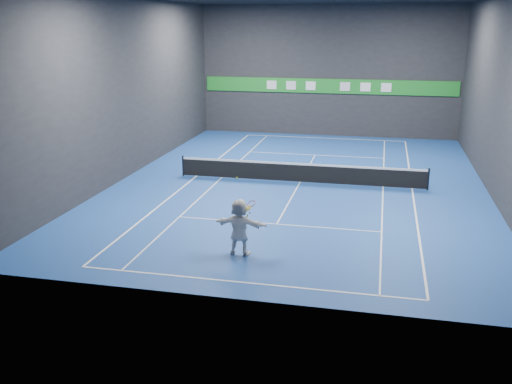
% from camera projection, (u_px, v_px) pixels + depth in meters
% --- Properties ---
extents(ground, '(26.00, 26.00, 0.00)m').
position_uv_depth(ground, '(300.00, 182.00, 28.77)').
color(ground, '#1A4393').
rests_on(ground, ground).
extents(wall_back, '(18.00, 0.10, 9.00)m').
position_uv_depth(wall_back, '(328.00, 71.00, 39.66)').
color(wall_back, '#262628').
rests_on(wall_back, ground).
extents(wall_front, '(18.00, 0.10, 9.00)m').
position_uv_depth(wall_front, '(234.00, 147.00, 15.33)').
color(wall_front, '#262628').
rests_on(wall_front, ground).
extents(wall_left, '(0.10, 26.00, 9.00)m').
position_uv_depth(wall_left, '(129.00, 88.00, 29.37)').
color(wall_left, '#262628').
rests_on(wall_left, ground).
extents(wall_right, '(0.10, 26.00, 9.00)m').
position_uv_depth(wall_right, '(500.00, 98.00, 25.62)').
color(wall_right, '#262628').
rests_on(wall_right, ground).
extents(baseline_near, '(10.98, 0.08, 0.01)m').
position_uv_depth(baseline_near, '(244.00, 282.00, 17.64)').
color(baseline_near, white).
rests_on(baseline_near, ground).
extents(baseline_far, '(10.98, 0.08, 0.01)m').
position_uv_depth(baseline_far, '(325.00, 138.00, 39.90)').
color(baseline_far, white).
rests_on(baseline_far, ground).
extents(sideline_doubles_left, '(0.08, 23.78, 0.01)m').
position_uv_depth(sideline_doubles_left, '(196.00, 176.00, 29.91)').
color(sideline_doubles_left, white).
rests_on(sideline_doubles_left, ground).
extents(sideline_doubles_right, '(0.08, 23.78, 0.01)m').
position_uv_depth(sideline_doubles_right, '(412.00, 189.00, 27.62)').
color(sideline_doubles_right, white).
rests_on(sideline_doubles_right, ground).
extents(sideline_singles_left, '(0.06, 23.78, 0.01)m').
position_uv_depth(sideline_singles_left, '(222.00, 178.00, 29.63)').
color(sideline_singles_left, white).
rests_on(sideline_singles_left, ground).
extents(sideline_singles_right, '(0.06, 23.78, 0.01)m').
position_uv_depth(sideline_singles_right, '(383.00, 187.00, 27.91)').
color(sideline_singles_right, white).
rests_on(sideline_singles_right, ground).
extents(service_line_near, '(8.23, 0.06, 0.01)m').
position_uv_depth(service_line_near, '(277.00, 224.00, 22.78)').
color(service_line_near, white).
rests_on(service_line_near, ground).
extents(service_line_far, '(8.23, 0.06, 0.01)m').
position_uv_depth(service_line_far, '(315.00, 155.00, 34.76)').
color(service_line_far, white).
rests_on(service_line_far, ground).
extents(center_service_line, '(0.06, 12.80, 0.01)m').
position_uv_depth(center_service_line, '(300.00, 182.00, 28.77)').
color(center_service_line, white).
rests_on(center_service_line, ground).
extents(player, '(1.89, 0.71, 2.00)m').
position_uv_depth(player, '(240.00, 227.00, 19.55)').
color(player, white).
rests_on(player, ground).
extents(tennis_ball, '(0.07, 0.07, 0.07)m').
position_uv_depth(tennis_ball, '(237.00, 178.00, 19.23)').
color(tennis_ball, '#B4D323').
rests_on(tennis_ball, player).
extents(tennis_net, '(12.50, 0.10, 1.07)m').
position_uv_depth(tennis_net, '(300.00, 172.00, 28.62)').
color(tennis_net, black).
rests_on(tennis_net, ground).
extents(sponsor_banner, '(17.64, 0.11, 1.00)m').
position_uv_depth(sponsor_banner, '(328.00, 86.00, 39.88)').
color(sponsor_banner, '#1E8C29').
rests_on(sponsor_banner, wall_back).
extents(tennis_racket, '(0.48, 0.38, 0.70)m').
position_uv_depth(tennis_racket, '(250.00, 206.00, 19.30)').
color(tennis_racket, red).
rests_on(tennis_racket, player).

